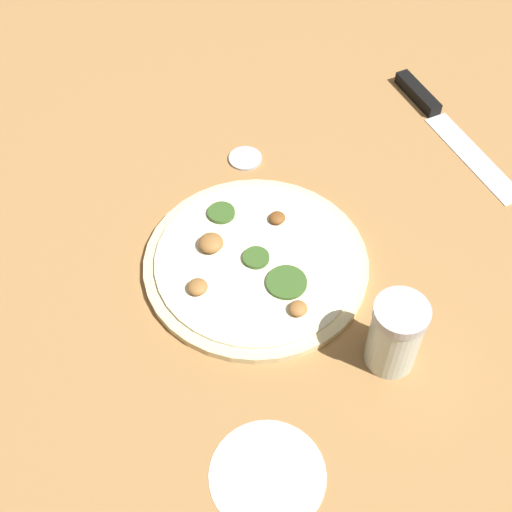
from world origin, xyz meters
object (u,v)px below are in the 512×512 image
at_px(spice_jar, 395,334).
at_px(loose_cap, 245,158).
at_px(pizza, 255,262).
at_px(knife, 435,113).

relative_size(spice_jar, loose_cap, 2.10).
relative_size(pizza, knife, 1.00).
xyz_separation_m(pizza, loose_cap, (0.14, -0.12, -0.00)).
bearing_deg(spice_jar, pizza, 4.66).
distance_m(spice_jar, loose_cap, 0.36).
xyz_separation_m(spice_jar, loose_cap, (0.34, -0.10, -0.05)).
relative_size(knife, spice_jar, 2.83).
relative_size(pizza, loose_cap, 5.94).
bearing_deg(loose_cap, spice_jar, 162.83).
bearing_deg(knife, spice_jar, -41.61).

